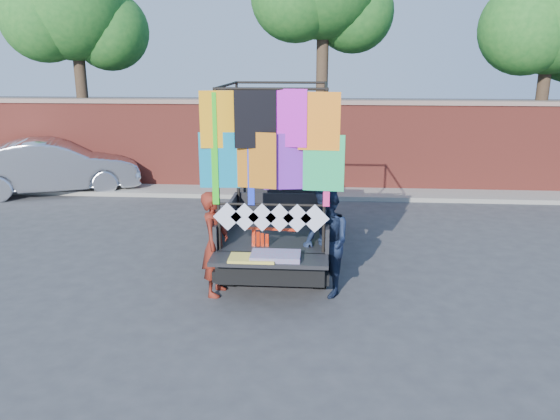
# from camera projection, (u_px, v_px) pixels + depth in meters

# --- Properties ---
(ground) EXTENTS (90.00, 90.00, 0.00)m
(ground) POSITION_uv_depth(u_px,v_px,m) (261.00, 282.00, 9.48)
(ground) COLOR #38383A
(ground) RESTS_ON ground
(brick_wall) EXTENTS (30.00, 0.45, 2.61)m
(brick_wall) POSITION_uv_depth(u_px,v_px,m) (286.00, 145.00, 15.85)
(brick_wall) COLOR #99382C
(brick_wall) RESTS_ON ground
(curb) EXTENTS (30.00, 1.20, 0.12)m
(curb) POSITION_uv_depth(u_px,v_px,m) (285.00, 193.00, 15.52)
(curb) COLOR gray
(curb) RESTS_ON ground
(tree_left) EXTENTS (4.20, 3.30, 7.05)m
(tree_left) POSITION_uv_depth(u_px,v_px,m) (74.00, 11.00, 16.36)
(tree_left) COLOR #38281C
(tree_left) RESTS_ON ground
(tree_right) EXTENTS (4.20, 3.30, 6.62)m
(tree_right) POSITION_uv_depth(u_px,v_px,m) (553.00, 21.00, 15.46)
(tree_right) COLOR #38281C
(tree_right) RESTS_ON ground
(pickup_truck) EXTENTS (2.12, 5.32, 3.35)m
(pickup_truck) POSITION_uv_depth(u_px,v_px,m) (283.00, 206.00, 11.10)
(pickup_truck) COLOR black
(pickup_truck) RESTS_ON ground
(sedan) EXTENTS (4.93, 3.18, 1.53)m
(sedan) POSITION_uv_depth(u_px,v_px,m) (55.00, 166.00, 15.58)
(sedan) COLOR #B7B8BF
(sedan) RESTS_ON ground
(woman) EXTENTS (0.48, 0.67, 1.73)m
(woman) POSITION_uv_depth(u_px,v_px,m) (215.00, 244.00, 8.81)
(woman) COLOR maroon
(woman) RESTS_ON ground
(man) EXTENTS (1.00, 1.08, 1.79)m
(man) POSITION_uv_depth(u_px,v_px,m) (326.00, 243.00, 8.78)
(man) COLOR #162139
(man) RESTS_ON ground
(streamer_bundle) EXTENTS (0.86, 0.11, 0.60)m
(streamer_bundle) POSITION_uv_depth(u_px,v_px,m) (265.00, 239.00, 8.77)
(streamer_bundle) COLOR red
(streamer_bundle) RESTS_ON ground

